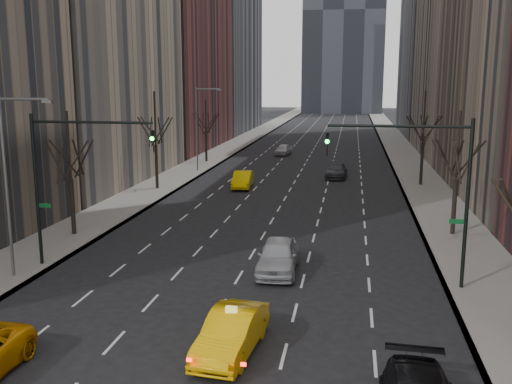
% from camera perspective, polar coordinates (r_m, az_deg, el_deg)
% --- Properties ---
extents(sidewalk_left, '(4.50, 320.00, 0.15)m').
position_cam_1_polar(sidewalk_left, '(87.38, -2.18, 4.67)').
color(sidewalk_left, slate).
rests_on(sidewalk_left, ground).
extents(sidewalk_right, '(4.50, 320.00, 0.15)m').
position_cam_1_polar(sidewalk_right, '(85.84, 14.10, 4.23)').
color(sidewalk_right, slate).
rests_on(sidewalk_right, ground).
extents(tree_lw_b, '(3.36, 3.50, 7.82)m').
position_cam_1_polar(tree_lw_b, '(37.83, -18.03, 1.27)').
color(tree_lw_b, black).
rests_on(tree_lw_b, ground).
extents(tree_lw_c, '(3.36, 3.50, 8.74)m').
position_cam_1_polar(tree_lw_c, '(52.34, -9.98, 4.58)').
color(tree_lw_c, black).
rests_on(tree_lw_c, ground).
extents(tree_lw_d, '(3.36, 3.50, 7.36)m').
position_cam_1_polar(tree_lw_d, '(69.53, -5.02, 5.88)').
color(tree_lw_d, black).
rests_on(tree_lw_d, ground).
extents(tree_rw_b, '(3.36, 3.50, 7.82)m').
position_cam_1_polar(tree_rw_b, '(38.08, 19.37, 1.25)').
color(tree_rw_b, black).
rests_on(tree_rw_b, ground).
extents(tree_rw_c, '(3.36, 3.50, 8.74)m').
position_cam_1_polar(tree_rw_c, '(55.70, 16.34, 4.68)').
color(tree_rw_c, black).
rests_on(tree_rw_c, ground).
extents(traffic_mast_left, '(6.69, 0.39, 8.00)m').
position_cam_1_polar(traffic_mast_left, '(30.98, -18.56, 2.48)').
color(traffic_mast_left, black).
rests_on(traffic_mast_left, ground).
extents(traffic_mast_right, '(6.69, 0.39, 8.00)m').
position_cam_1_polar(traffic_mast_right, '(27.60, 17.09, 1.58)').
color(traffic_mast_right, black).
rests_on(traffic_mast_right, ground).
extents(streetlight_near, '(2.83, 0.22, 9.00)m').
position_cam_1_polar(streetlight_near, '(30.14, -23.26, 2.18)').
color(streetlight_near, slate).
rests_on(streetlight_near, ground).
extents(streetlight_far, '(2.83, 0.22, 9.00)m').
position_cam_1_polar(streetlight_far, '(62.32, -5.64, 7.17)').
color(streetlight_far, slate).
rests_on(streetlight_far, ground).
extents(taxi_sedan, '(2.16, 4.93, 1.58)m').
position_cam_1_polar(taxi_sedan, '(21.40, -2.46, -13.86)').
color(taxi_sedan, '#EDB005').
rests_on(taxi_sedan, ground).
extents(silver_sedan_ahead, '(2.20, 5.10, 1.71)m').
position_cam_1_polar(silver_sedan_ahead, '(29.82, 2.21, -6.40)').
color(silver_sedan_ahead, '#A6A9AE').
rests_on(silver_sedan_ahead, ground).
extents(far_taxi, '(1.94, 4.75, 1.53)m').
position_cam_1_polar(far_taxi, '(52.99, -1.34, 1.25)').
color(far_taxi, yellow).
rests_on(far_taxi, ground).
extents(far_suv_grey, '(2.25, 5.11, 1.46)m').
position_cam_1_polar(far_suv_grey, '(59.15, 8.05, 2.14)').
color(far_suv_grey, '#313136').
rests_on(far_suv_grey, ground).
extents(far_car_white, '(2.26, 4.41, 1.44)m').
position_cam_1_polar(far_car_white, '(76.70, 2.75, 4.26)').
color(far_car_white, silver).
rests_on(far_car_white, ground).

